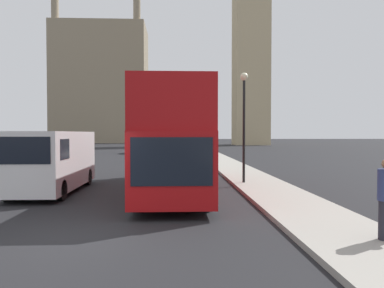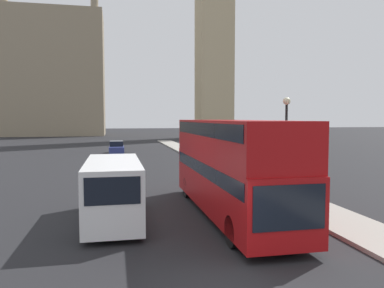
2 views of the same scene
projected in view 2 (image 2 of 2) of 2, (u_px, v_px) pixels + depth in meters
name	position (u px, v px, depth m)	size (l,w,h in m)	color
building_block_distant	(56.00, 74.00, 91.62)	(22.95, 14.54, 36.32)	gray
red_double_decker_bus	(230.00, 162.00, 16.14)	(2.57, 11.31, 4.13)	#A80F11
white_van	(113.00, 190.00, 15.00)	(2.15, 6.07, 2.50)	white
street_lamp	(286.00, 132.00, 18.10)	(0.36, 0.36, 5.07)	black
parked_sedan	(117.00, 148.00, 44.29)	(1.70, 4.55, 1.53)	navy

